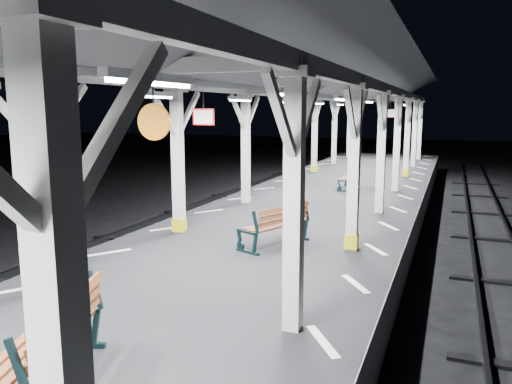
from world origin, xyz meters
The scene contains 9 objects.
ground centered at (0.00, 0.00, 0.00)m, with size 120.00×120.00×0.00m, color black.
platform centered at (0.00, 0.00, 0.50)m, with size 6.00×50.00×1.00m, color black.
hazard_stripes_left centered at (-2.45, 0.00, 1.00)m, with size 1.00×48.00×0.01m, color silver.
hazard_stripes_right centered at (2.45, 0.00, 1.00)m, with size 1.00×48.00×0.01m, color silver.
track_left centered at (-5.00, 0.00, 0.08)m, with size 2.20×60.00×0.16m.
canopy centered at (0.00, -0.02, 4.56)m, with size 5.40×49.00×4.65m.
bench_near centered at (0.14, -4.22, 1.52)m, with size 1.20×1.92×0.98m.
bench_mid centered at (0.52, 1.68, 1.47)m, with size 1.17×1.75×0.89m.
bench_far centered at (0.47, 9.84, 1.43)m, with size 0.60×1.50×0.80m.
Camera 1 is at (3.80, -7.84, 3.81)m, focal length 35.00 mm.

